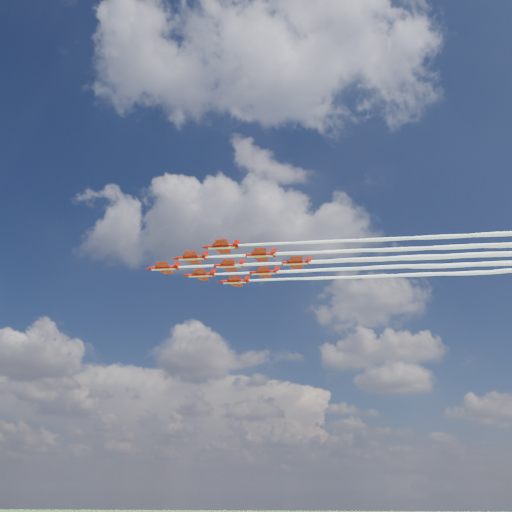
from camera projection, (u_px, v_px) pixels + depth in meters
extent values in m
cylinder|color=red|center=(164.00, 268.00, 156.33)|extent=(8.11, 1.12, 1.11)
cone|color=red|center=(148.00, 269.00, 156.79)|extent=(2.03, 1.12, 1.11)
cone|color=red|center=(179.00, 267.00, 155.90)|extent=(1.52, 1.01, 1.01)
ellipsoid|color=black|center=(158.00, 267.00, 156.71)|extent=(2.11, 0.92, 0.73)
cube|color=red|center=(165.00, 268.00, 156.26)|extent=(3.25, 9.32, 0.14)
cube|color=red|center=(176.00, 267.00, 155.97)|extent=(1.42, 3.65, 0.12)
cube|color=red|center=(177.00, 265.00, 156.33)|extent=(1.62, 0.14, 1.82)
cube|color=white|center=(164.00, 269.00, 156.12)|extent=(7.60, 0.92, 0.12)
cylinder|color=red|center=(191.00, 258.00, 149.36)|extent=(8.11, 1.12, 1.11)
cone|color=red|center=(175.00, 258.00, 149.81)|extent=(2.03, 1.12, 1.11)
cone|color=red|center=(207.00, 257.00, 148.93)|extent=(1.52, 1.01, 1.01)
ellipsoid|color=black|center=(185.00, 257.00, 149.73)|extent=(2.11, 0.92, 0.73)
cube|color=red|center=(193.00, 258.00, 149.29)|extent=(3.25, 9.32, 0.14)
cube|color=red|center=(205.00, 257.00, 148.99)|extent=(1.42, 3.65, 0.12)
cube|color=red|center=(206.00, 254.00, 149.36)|extent=(1.62, 0.14, 1.82)
cube|color=white|center=(191.00, 259.00, 149.14)|extent=(7.60, 0.92, 0.12)
cylinder|color=red|center=(200.00, 275.00, 161.45)|extent=(8.11, 1.12, 1.11)
cone|color=red|center=(185.00, 275.00, 161.90)|extent=(2.03, 1.12, 1.11)
cone|color=red|center=(215.00, 274.00, 161.02)|extent=(1.52, 1.01, 1.01)
ellipsoid|color=black|center=(194.00, 274.00, 161.82)|extent=(2.11, 0.92, 0.73)
cube|color=red|center=(202.00, 275.00, 161.38)|extent=(3.25, 9.32, 0.14)
cube|color=red|center=(213.00, 274.00, 161.08)|extent=(1.42, 3.65, 0.12)
cube|color=red|center=(213.00, 272.00, 161.45)|extent=(1.62, 0.14, 1.82)
cube|color=white|center=(200.00, 276.00, 161.24)|extent=(7.60, 0.92, 0.12)
cylinder|color=red|center=(222.00, 247.00, 142.38)|extent=(8.11, 1.12, 1.11)
cone|color=red|center=(204.00, 247.00, 142.84)|extent=(2.03, 1.12, 1.11)
cone|color=red|center=(238.00, 246.00, 141.95)|extent=(1.52, 1.01, 1.01)
ellipsoid|color=black|center=(215.00, 245.00, 142.75)|extent=(2.11, 0.92, 0.73)
cube|color=red|center=(224.00, 247.00, 142.31)|extent=(3.25, 9.32, 0.14)
cube|color=red|center=(236.00, 246.00, 142.02)|extent=(1.42, 3.65, 0.12)
cube|color=red|center=(237.00, 243.00, 142.38)|extent=(1.62, 0.14, 1.82)
cube|color=white|center=(222.00, 248.00, 142.17)|extent=(7.60, 0.92, 0.12)
cylinder|color=red|center=(229.00, 265.00, 154.47)|extent=(8.11, 1.12, 1.11)
cone|color=red|center=(213.00, 266.00, 154.93)|extent=(2.03, 1.12, 1.11)
cone|color=red|center=(244.00, 265.00, 154.04)|extent=(1.52, 1.01, 1.01)
ellipsoid|color=black|center=(222.00, 264.00, 154.85)|extent=(2.11, 0.92, 0.73)
cube|color=red|center=(230.00, 265.00, 154.41)|extent=(3.25, 9.32, 0.14)
cube|color=red|center=(242.00, 265.00, 154.11)|extent=(1.42, 3.65, 0.12)
cube|color=red|center=(242.00, 262.00, 154.47)|extent=(1.62, 0.14, 1.82)
cube|color=white|center=(229.00, 267.00, 154.26)|extent=(7.60, 0.92, 0.12)
cylinder|color=red|center=(235.00, 281.00, 166.57)|extent=(8.11, 1.12, 1.11)
cone|color=red|center=(220.00, 282.00, 167.02)|extent=(2.03, 1.12, 1.11)
cone|color=red|center=(249.00, 281.00, 166.14)|extent=(1.52, 1.01, 1.01)
ellipsoid|color=black|center=(229.00, 280.00, 166.94)|extent=(2.11, 0.92, 0.73)
cube|color=red|center=(236.00, 281.00, 166.50)|extent=(3.25, 9.32, 0.14)
cube|color=red|center=(247.00, 281.00, 166.20)|extent=(1.42, 3.65, 0.12)
cube|color=red|center=(247.00, 278.00, 166.57)|extent=(1.62, 0.14, 1.82)
cube|color=white|center=(235.00, 283.00, 166.35)|extent=(7.60, 0.92, 0.12)
cylinder|color=red|center=(260.00, 255.00, 147.50)|extent=(8.11, 1.12, 1.11)
cone|color=red|center=(243.00, 256.00, 147.95)|extent=(2.03, 1.12, 1.11)
cone|color=red|center=(276.00, 254.00, 147.07)|extent=(1.52, 1.01, 1.01)
ellipsoid|color=black|center=(253.00, 254.00, 147.87)|extent=(2.11, 0.92, 0.73)
cube|color=red|center=(262.00, 255.00, 147.43)|extent=(3.25, 9.32, 0.14)
cube|color=red|center=(274.00, 254.00, 147.13)|extent=(1.42, 3.65, 0.12)
cube|color=red|center=(274.00, 251.00, 147.50)|extent=(1.62, 0.14, 1.82)
cube|color=white|center=(260.00, 256.00, 147.29)|extent=(7.60, 0.92, 0.12)
cylinder|color=red|center=(264.00, 272.00, 159.59)|extent=(8.11, 1.12, 1.11)
cone|color=red|center=(248.00, 273.00, 160.05)|extent=(2.03, 1.12, 1.11)
cone|color=red|center=(279.00, 272.00, 159.16)|extent=(1.52, 1.01, 1.01)
ellipsoid|color=black|center=(257.00, 271.00, 159.96)|extent=(2.11, 0.92, 0.73)
cube|color=red|center=(265.00, 273.00, 159.52)|extent=(3.25, 9.32, 0.14)
cube|color=red|center=(276.00, 272.00, 159.23)|extent=(1.42, 3.65, 0.12)
cube|color=red|center=(277.00, 269.00, 159.59)|extent=(1.62, 0.14, 1.82)
cube|color=white|center=(264.00, 274.00, 159.38)|extent=(7.60, 0.92, 0.12)
cylinder|color=red|center=(295.00, 263.00, 152.61)|extent=(8.11, 1.12, 1.11)
cone|color=red|center=(279.00, 263.00, 153.07)|extent=(2.03, 1.12, 1.11)
cone|color=red|center=(311.00, 262.00, 152.19)|extent=(1.52, 1.01, 1.01)
ellipsoid|color=black|center=(289.00, 262.00, 152.99)|extent=(2.11, 0.92, 0.73)
cube|color=red|center=(297.00, 263.00, 152.55)|extent=(3.25, 9.32, 0.14)
cube|color=red|center=(309.00, 262.00, 152.25)|extent=(1.42, 3.65, 0.12)
cube|color=red|center=(309.00, 259.00, 152.61)|extent=(1.62, 0.14, 1.82)
cube|color=white|center=(295.00, 264.00, 152.40)|extent=(7.60, 0.92, 0.12)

